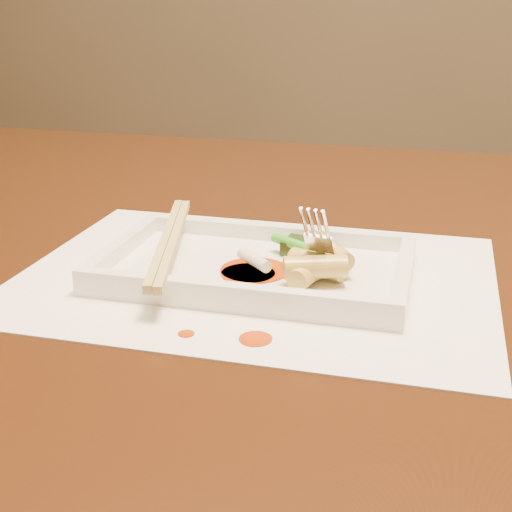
% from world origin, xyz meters
% --- Properties ---
extents(table, '(1.40, 0.90, 0.75)m').
position_xyz_m(table, '(0.00, 0.00, 0.65)').
color(table, black).
rests_on(table, ground).
extents(placemat, '(0.40, 0.30, 0.00)m').
position_xyz_m(placemat, '(0.03, -0.11, 0.75)').
color(placemat, white).
rests_on(placemat, table).
extents(sauce_splatter_a, '(0.02, 0.02, 0.00)m').
position_xyz_m(sauce_splatter_a, '(0.06, -0.23, 0.75)').
color(sauce_splatter_a, '#B13305').
rests_on(sauce_splatter_a, placemat).
extents(sauce_splatter_b, '(0.01, 0.01, 0.00)m').
position_xyz_m(sauce_splatter_b, '(0.01, -0.23, 0.75)').
color(sauce_splatter_b, '#B13305').
rests_on(sauce_splatter_b, placemat).
extents(plate_base, '(0.26, 0.16, 0.01)m').
position_xyz_m(plate_base, '(0.03, -0.11, 0.76)').
color(plate_base, white).
rests_on(plate_base, placemat).
extents(plate_rim_far, '(0.26, 0.01, 0.01)m').
position_xyz_m(plate_rim_far, '(0.03, -0.04, 0.77)').
color(plate_rim_far, white).
rests_on(plate_rim_far, plate_base).
extents(plate_rim_near, '(0.26, 0.01, 0.01)m').
position_xyz_m(plate_rim_near, '(0.03, -0.19, 0.77)').
color(plate_rim_near, white).
rests_on(plate_rim_near, plate_base).
extents(plate_rim_left, '(0.01, 0.14, 0.01)m').
position_xyz_m(plate_rim_left, '(-0.10, -0.11, 0.77)').
color(plate_rim_left, white).
rests_on(plate_rim_left, plate_base).
extents(plate_rim_right, '(0.01, 0.14, 0.01)m').
position_xyz_m(plate_rim_right, '(0.15, -0.11, 0.77)').
color(plate_rim_right, white).
rests_on(plate_rim_right, plate_base).
extents(veg_piece, '(0.04, 0.03, 0.01)m').
position_xyz_m(veg_piece, '(0.06, -0.07, 0.77)').
color(veg_piece, black).
rests_on(veg_piece, plate_base).
extents(scallion_white, '(0.04, 0.03, 0.01)m').
position_xyz_m(scallion_white, '(0.03, -0.13, 0.77)').
color(scallion_white, '#EAEACC').
rests_on(scallion_white, plate_base).
extents(scallion_green, '(0.08, 0.05, 0.01)m').
position_xyz_m(scallion_green, '(0.07, -0.09, 0.77)').
color(scallion_green, '#299317').
rests_on(scallion_green, plate_base).
extents(chopstick_a, '(0.06, 0.22, 0.01)m').
position_xyz_m(chopstick_a, '(-0.06, -0.11, 0.78)').
color(chopstick_a, tan).
rests_on(chopstick_a, plate_rim_near).
extents(chopstick_b, '(0.06, 0.22, 0.01)m').
position_xyz_m(chopstick_b, '(-0.05, -0.11, 0.78)').
color(chopstick_b, tan).
rests_on(chopstick_b, plate_rim_near).
extents(fork, '(0.09, 0.10, 0.14)m').
position_xyz_m(fork, '(0.10, -0.10, 0.83)').
color(fork, silver).
rests_on(fork, plate_base).
extents(sauce_blob_0, '(0.05, 0.05, 0.00)m').
position_xyz_m(sauce_blob_0, '(0.02, -0.13, 0.76)').
color(sauce_blob_0, '#B13305').
rests_on(sauce_blob_0, plate_base).
extents(sauce_blob_1, '(0.06, 0.06, 0.00)m').
position_xyz_m(sauce_blob_1, '(0.03, -0.12, 0.76)').
color(sauce_blob_1, '#B13305').
rests_on(sauce_blob_1, plate_base).
extents(rice_cake_0, '(0.04, 0.04, 0.02)m').
position_xyz_m(rice_cake_0, '(0.08, -0.14, 0.77)').
color(rice_cake_0, '#CAB95E').
rests_on(rice_cake_0, plate_base).
extents(rice_cake_1, '(0.05, 0.04, 0.02)m').
position_xyz_m(rice_cake_1, '(0.08, -0.12, 0.77)').
color(rice_cake_1, '#CAB95E').
rests_on(rice_cake_1, plate_base).
extents(rice_cake_2, '(0.05, 0.03, 0.02)m').
position_xyz_m(rice_cake_2, '(0.08, -0.14, 0.78)').
color(rice_cake_2, '#CAB95E').
rests_on(rice_cake_2, plate_base).
extents(rice_cake_3, '(0.03, 0.05, 0.02)m').
position_xyz_m(rice_cake_3, '(0.08, -0.14, 0.77)').
color(rice_cake_3, '#CAB95E').
rests_on(rice_cake_3, plate_base).
extents(rice_cake_4, '(0.04, 0.05, 0.02)m').
position_xyz_m(rice_cake_4, '(0.09, -0.09, 0.77)').
color(rice_cake_4, '#CAB95E').
rests_on(rice_cake_4, plate_base).
extents(rice_cake_5, '(0.04, 0.05, 0.02)m').
position_xyz_m(rice_cake_5, '(0.09, -0.11, 0.78)').
color(rice_cake_5, '#CAB95E').
rests_on(rice_cake_5, plate_base).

